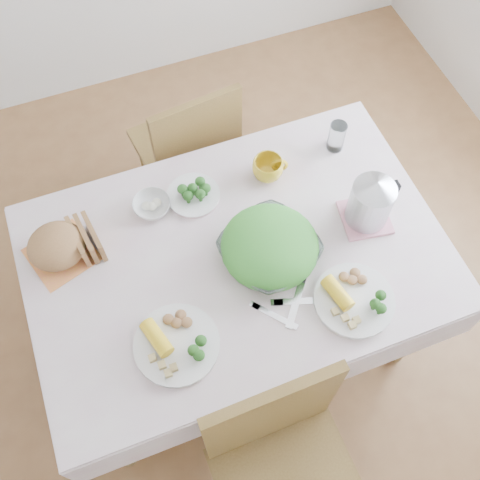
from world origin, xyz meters
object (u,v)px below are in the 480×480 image
object	(u,v)px
dinner_plate_left	(177,345)
electric_kettle	(371,201)
salad_bowl	(269,250)
dining_table	(237,297)
chair_far	(184,145)
yellow_mug	(268,169)
dinner_plate_right	(354,300)

from	to	relation	value
dinner_plate_left	electric_kettle	xyz separation A→B (m)	(0.81, 0.22, 0.11)
salad_bowl	dinner_plate_left	bearing A→B (deg)	-153.37
dining_table	electric_kettle	distance (m)	0.71
chair_far	salad_bowl	xyz separation A→B (m)	(0.08, -0.83, 0.34)
salad_bowl	electric_kettle	world-z (taller)	electric_kettle
yellow_mug	electric_kettle	distance (m)	0.42
dinner_plate_right	dining_table	bearing A→B (deg)	134.41
electric_kettle	yellow_mug	bearing A→B (deg)	138.07
dining_table	salad_bowl	distance (m)	0.44
electric_kettle	dinner_plate_right	bearing A→B (deg)	-116.08
electric_kettle	dining_table	bearing A→B (deg)	-175.97
dining_table	electric_kettle	bearing A→B (deg)	-3.30
chair_far	yellow_mug	distance (m)	0.64
salad_bowl	dinner_plate_right	bearing A→B (deg)	-53.16
dining_table	dinner_plate_left	xyz separation A→B (m)	(-0.31, -0.25, 0.40)
electric_kettle	salad_bowl	bearing A→B (deg)	-170.33
chair_far	salad_bowl	size ratio (longest dim) A/B	2.84
salad_bowl	dinner_plate_right	world-z (taller)	salad_bowl
chair_far	dinner_plate_left	xyz separation A→B (m)	(-0.33, -1.03, 0.31)
dinner_plate_right	yellow_mug	distance (m)	0.60
yellow_mug	dinner_plate_right	bearing A→B (deg)	-82.66
chair_far	yellow_mug	size ratio (longest dim) A/B	7.75
dinner_plate_right	electric_kettle	bearing A→B (deg)	56.59
dinner_plate_right	yellow_mug	bearing A→B (deg)	97.34
dinner_plate_left	yellow_mug	xyz separation A→B (m)	(0.54, 0.53, 0.04)
dining_table	electric_kettle	world-z (taller)	electric_kettle
dining_table	dinner_plate_right	distance (m)	0.60
dinner_plate_right	electric_kettle	world-z (taller)	electric_kettle
dining_table	yellow_mug	distance (m)	0.57
chair_far	electric_kettle	distance (m)	1.03
dinner_plate_left	dinner_plate_right	distance (m)	0.62
dinner_plate_left	electric_kettle	world-z (taller)	electric_kettle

